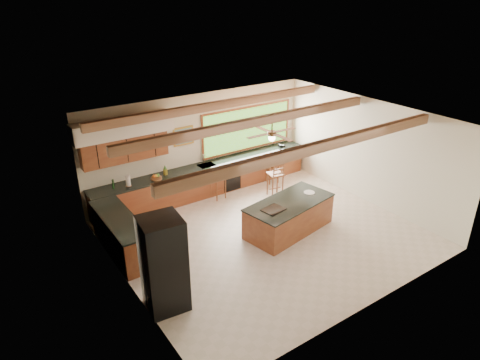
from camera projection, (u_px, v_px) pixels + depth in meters
ground at (266, 235)px, 10.88m from camera, size 7.20×7.20×0.00m
room_shell at (246, 147)px, 10.36m from camera, size 7.27×6.54×3.02m
counter_run at (189, 191)px, 12.16m from camera, size 7.12×3.10×1.22m
island at (289, 216)px, 10.92m from camera, size 2.53×1.51×0.85m
refrigerator at (164, 264)px, 8.09m from camera, size 0.84×0.82×1.96m
bar_stool_a at (219, 178)px, 12.45m from camera, size 0.42×0.42×1.11m
bar_stool_b at (273, 163)px, 13.49m from camera, size 0.45×0.45×1.11m
bar_stool_c at (277, 175)px, 12.55m from camera, size 0.50×0.50×1.19m
bar_stool_d at (274, 166)px, 13.56m from camera, size 0.41×0.41×0.94m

